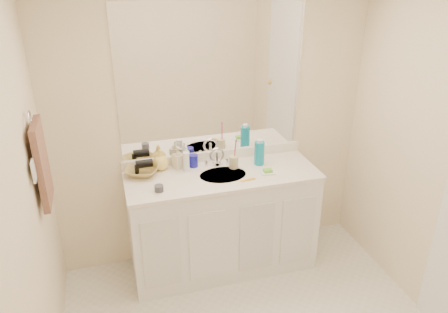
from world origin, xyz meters
TOP-DOWN VIEW (x-y plane):
  - wall_back at (0.00, 1.30)m, footprint 2.60×0.02m
  - wall_left at (-1.30, 0.00)m, footprint 0.02×2.60m
  - vanity_cabinet at (0.00, 1.02)m, footprint 1.50×0.55m
  - countertop at (0.00, 1.02)m, footprint 1.52×0.57m
  - backsplash at (0.00, 1.29)m, footprint 1.52×0.03m
  - sink_basin at (0.00, 1.00)m, footprint 0.37×0.37m
  - faucet at (0.00, 1.18)m, footprint 0.02×0.02m
  - mirror at (0.00, 1.29)m, footprint 1.48×0.01m
  - blue_mug at (-0.19, 1.21)m, footprint 0.10×0.10m
  - tan_cup at (0.12, 1.10)m, footprint 0.08×0.08m
  - toothbrush at (0.13, 1.10)m, footprint 0.02×0.04m
  - mouthwash_bottle at (0.34, 1.11)m, footprint 0.10×0.10m
  - soap_dish at (0.34, 0.93)m, footprint 0.12×0.10m
  - green_soap at (0.34, 0.93)m, footprint 0.07×0.05m
  - orange_comb at (0.16, 0.86)m, footprint 0.12×0.04m
  - dark_jar at (-0.52, 0.88)m, footprint 0.07×0.07m
  - extra_white_bottle at (-0.26, 1.15)m, footprint 0.05×0.05m
  - soap_bottle_white at (-0.24, 1.25)m, footprint 0.07×0.07m
  - soap_bottle_cream at (-0.31, 1.22)m, footprint 0.11×0.11m
  - soap_bottle_yellow at (-0.45, 1.24)m, footprint 0.17×0.17m
  - wicker_basket at (-0.60, 1.19)m, footprint 0.32×0.32m
  - hair_dryer at (-0.58, 1.19)m, footprint 0.13×0.07m
  - towel_ring at (-1.27, 0.77)m, footprint 0.01×0.11m
  - hand_towel at (-1.25, 0.77)m, footprint 0.04×0.32m
  - switch_plate at (-1.27, 0.57)m, footprint 0.01×0.08m

SIDE VIEW (x-z plane):
  - vanity_cabinet at x=0.00m, z-range 0.00..0.85m
  - countertop at x=0.00m, z-range 0.85..0.88m
  - sink_basin at x=0.00m, z-range 0.86..0.88m
  - orange_comb at x=0.16m, z-range 0.88..0.89m
  - soap_dish at x=0.34m, z-range 0.88..0.89m
  - dark_jar at x=-0.52m, z-range 0.88..0.93m
  - green_soap at x=0.34m, z-range 0.89..0.92m
  - wicker_basket at x=-0.60m, z-range 0.88..0.94m
  - backsplash at x=0.00m, z-range 0.88..0.96m
  - tan_cup at x=0.12m, z-range 0.88..0.98m
  - blue_mug at x=-0.19m, z-range 0.88..0.98m
  - faucet at x=0.00m, z-range 0.88..0.99m
  - extra_white_bottle at x=-0.26m, z-range 0.88..1.04m
  - soap_bottle_yellow at x=-0.45m, z-range 0.88..1.05m
  - soap_bottle_white at x=-0.24m, z-range 0.88..1.05m
  - soap_bottle_cream at x=-0.31m, z-range 0.88..1.06m
  - hair_dryer at x=-0.58m, z-range 0.94..1.00m
  - mouthwash_bottle at x=0.34m, z-range 0.88..1.07m
  - toothbrush at x=0.13m, z-range 0.93..1.13m
  - wall_back at x=0.00m, z-range 0.00..2.40m
  - wall_left at x=-1.30m, z-range 0.00..2.40m
  - hand_towel at x=-1.25m, z-range 0.98..1.52m
  - switch_plate at x=-1.27m, z-range 1.24..1.36m
  - towel_ring at x=-1.27m, z-range 1.49..1.61m
  - mirror at x=0.00m, z-range 0.96..2.16m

